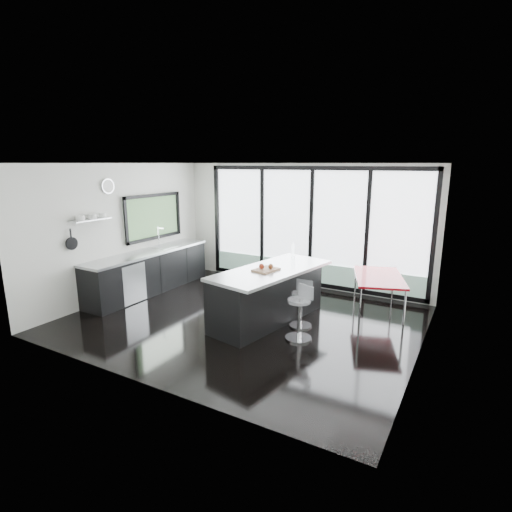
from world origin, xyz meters
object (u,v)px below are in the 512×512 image
Objects in this scene: bar_stool_near at (299,319)px; bar_stool_far at (301,309)px; red_table at (378,296)px; island at (268,294)px.

bar_stool_far is (-0.18, 0.50, -0.03)m from bar_stool_near.
bar_stool_near is 1.87m from red_table.
bar_stool_near is 0.53m from bar_stool_far.
red_table is (1.67, 1.20, -0.11)m from island.
bar_stool_near is 1.09× the size of bar_stool_far.
bar_stool_far is at bearing -132.15° from red_table.
bar_stool_far is (0.62, 0.05, -0.19)m from island.
island is 2.06m from red_table.
island reaches higher than red_table.
island is at bearing -144.24° from red_table.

